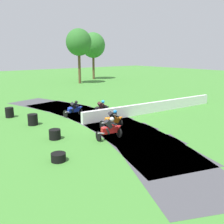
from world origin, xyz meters
TOP-DOWN VIEW (x-y plane):
  - ground_plane at (0.00, 0.00)m, footprint 120.00×120.00m
  - track_asphalt at (-0.72, 0.06)m, footprint 7.91×25.21m
  - safety_barrier at (5.10, -0.40)m, footprint 14.18×1.41m
  - motorcycle_lead_red at (-2.32, -3.66)m, footprint 1.71×0.90m
  - motorcycle_chase_orange at (-0.77, -1.95)m, footprint 1.70×1.05m
  - motorcycle_trailing_black at (0.59, 1.26)m, footprint 1.69×0.82m
  - motorcycle_fourth_blue at (-1.14, 2.65)m, footprint 1.68×0.89m
  - tire_stack_near at (-6.23, -4.61)m, footprint 0.71×0.71m
  - tire_stack_mid_a at (-4.93, -1.57)m, footprint 0.69×0.69m
  - tire_stack_mid_b at (-4.81, 2.22)m, footprint 0.70×0.70m
  - tire_stack_far at (-5.43, 5.54)m, footprint 0.66×0.66m
  - tree_far_left at (16.89, 26.36)m, footprint 4.52×4.52m
  - tree_far_right at (11.07, 21.96)m, footprint 4.16×4.16m

SIDE VIEW (x-z plane):
  - ground_plane at x=0.00m, z-range 0.00..0.00m
  - track_asphalt at x=-0.72m, z-range 0.00..0.01m
  - tire_stack_near at x=-6.23m, z-range 0.00..0.40m
  - tire_stack_mid_a at x=-4.93m, z-range 0.00..0.60m
  - tire_stack_far at x=-5.43m, z-range 0.00..0.80m
  - tire_stack_mid_b at x=-4.81m, z-range 0.00..0.80m
  - safety_barrier at x=5.10m, z-range 0.00..0.90m
  - motorcycle_fourth_blue at x=-1.14m, z-range -0.08..1.34m
  - motorcycle_chase_orange at x=-0.77m, z-range -0.08..1.34m
  - motorcycle_trailing_black at x=0.59m, z-range -0.07..1.36m
  - motorcycle_lead_red at x=-2.32m, z-range -0.05..1.37m
  - tree_far_left at x=16.89m, z-range 1.99..10.79m
  - tree_far_right at x=11.07m, z-range 2.21..11.11m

